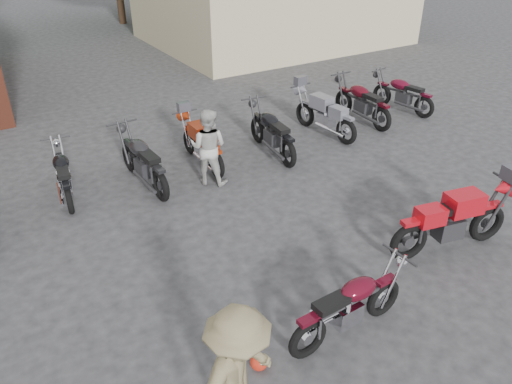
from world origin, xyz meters
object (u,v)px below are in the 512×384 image
sportbike (454,217)px  row_bike_2 (63,172)px  row_bike_4 (201,142)px  row_bike_8 (402,92)px  row_bike_6 (324,112)px  row_bike_7 (362,100)px  row_bike_5 (272,129)px  row_bike_3 (142,158)px  vintage_motorcycle (351,302)px  person_tan (239,380)px  person_light (208,147)px  helmet (259,362)px

sportbike → row_bike_2: 7.44m
row_bike_4 → row_bike_2: bearing=88.2°
row_bike_4 → row_bike_8: size_ratio=0.99×
row_bike_6 → row_bike_7: row_bike_7 is taller
sportbike → row_bike_8: sportbike is taller
row_bike_4 → row_bike_5: size_ratio=0.92×
sportbike → row_bike_3: (-3.64, 4.97, -0.03)m
sportbike → row_bike_6: 5.30m
row_bike_6 → row_bike_8: row_bike_6 is taller
sportbike → row_bike_4: bearing=124.3°
vintage_motorcycle → row_bike_3: 5.64m
row_bike_2 → row_bike_6: size_ratio=0.89×
person_tan → row_bike_4: size_ratio=0.95×
vintage_motorcycle → sportbike: 2.85m
vintage_motorcycle → row_bike_8: 9.23m
row_bike_4 → person_light: bearing=165.0°
vintage_motorcycle → person_light: bearing=83.2°
row_bike_3 → row_bike_4: row_bike_3 is taller
row_bike_8 → row_bike_6: bearing=84.2°
person_light → person_tan: 6.05m
person_light → row_bike_3: person_light is taller
row_bike_5 → row_bike_2: bearing=90.0°
sportbike → row_bike_3: sportbike is taller
vintage_motorcycle → row_bike_5: size_ratio=0.90×
row_bike_5 → row_bike_4: bearing=84.7°
row_bike_2 → person_light: bearing=-102.1°
helmet → person_light: (1.76, 4.83, 0.71)m
row_bike_3 → helmet: bearing=171.4°
person_light → helmet: bearing=114.4°
person_tan → row_bike_2: (-0.33, 6.53, -0.39)m
sportbike → row_bike_4: (-2.16, 5.19, -0.08)m
helmet → person_tan: person_tan is taller
row_bike_3 → row_bike_6: row_bike_3 is taller
helmet → row_bike_6: (5.47, 5.61, 0.50)m
person_light → row_bike_7: (5.14, 0.96, -0.20)m
row_bike_3 → row_bike_4: 1.49m
vintage_motorcycle → row_bike_3: (-0.86, 5.57, 0.07)m
person_tan → row_bike_5: size_ratio=0.88×
row_bike_7 → helmet: bearing=131.0°
row_bike_5 → row_bike_8: row_bike_5 is taller
row_bike_2 → row_bike_8: row_bike_8 is taller
helmet → row_bike_8: 10.27m
vintage_motorcycle → row_bike_3: row_bike_3 is taller
vintage_motorcycle → row_bike_4: 5.82m
row_bike_3 → row_bike_8: bearing=-90.6°
row_bike_4 → vintage_motorcycle: bearing=174.9°
row_bike_4 → row_bike_7: size_ratio=0.91×
helmet → row_bike_2: row_bike_2 is taller
helmet → row_bike_6: size_ratio=0.11×
row_bike_7 → row_bike_8: row_bike_7 is taller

